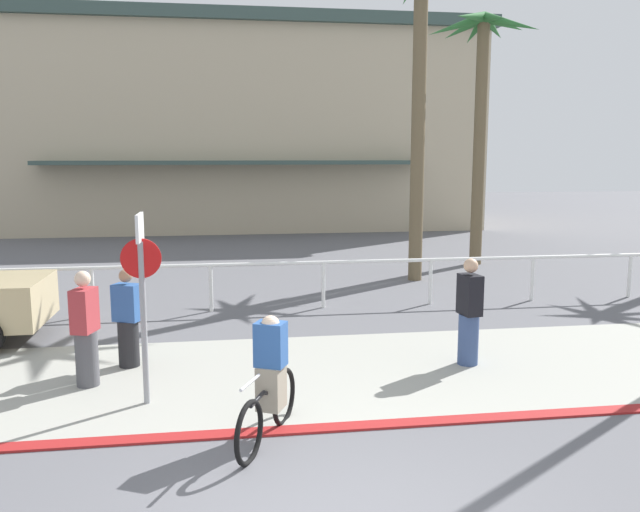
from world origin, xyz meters
TOP-DOWN VIEW (x-y plane):
  - ground_plane at (0.00, 10.00)m, footprint 80.00×80.00m
  - sidewalk_strip at (0.00, 4.20)m, footprint 44.00×4.00m
  - curb_paint at (0.00, 2.20)m, footprint 44.00×0.24m
  - building_backdrop at (-0.50, 26.12)m, footprint 22.59×9.66m
  - rail_fence at (0.00, 8.50)m, footprint 21.84×0.08m
  - stop_sign_bike_lane at (-1.97, 3.34)m, footprint 0.52×0.56m
  - palm_tree_1 at (4.09, 11.27)m, footprint 2.95×3.53m
  - palm_tree_2 at (6.65, 13.45)m, footprint 3.01×2.88m
  - cyclist_black_0 at (-0.42, 2.06)m, footprint 0.83×1.67m
  - pedestrian_0 at (-2.42, 4.97)m, footprint 0.47×0.42m
  - pedestrian_1 at (2.88, 4.28)m, footprint 0.36×0.43m
  - pedestrian_2 at (-2.89, 4.16)m, footprint 0.40×0.46m

SIDE VIEW (x-z plane):
  - ground_plane at x=0.00m, z-range 0.00..0.00m
  - sidewalk_strip at x=0.00m, z-range 0.00..0.02m
  - curb_paint at x=0.00m, z-range 0.00..0.03m
  - cyclist_black_0 at x=-0.42m, z-range -0.06..1.44m
  - pedestrian_0 at x=-2.42m, z-range -0.07..1.50m
  - pedestrian_2 at x=-2.89m, z-range -0.06..1.63m
  - pedestrian_1 at x=2.88m, z-range -0.06..1.65m
  - rail_fence at x=0.00m, z-range 0.32..1.36m
  - stop_sign_bike_lane at x=-1.97m, z-range 0.40..2.96m
  - building_backdrop at x=-0.50m, z-range 0.02..9.15m
  - palm_tree_2 at x=6.65m, z-range 1.87..9.27m
  - palm_tree_1 at x=4.09m, z-range 2.02..10.09m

